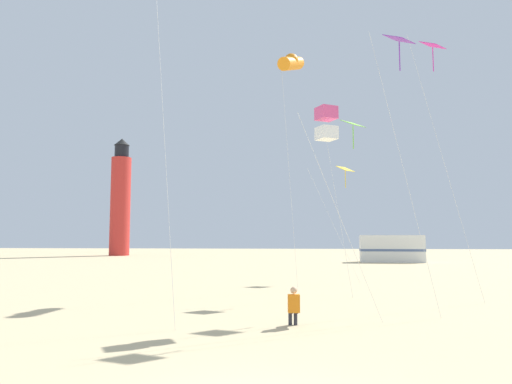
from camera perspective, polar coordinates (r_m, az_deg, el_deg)
kite_flyer_standing at (r=14.33m, az=4.53°, el=-13.40°), size 0.37×0.53×1.16m
kite_diamond_lime at (r=22.93m, az=11.44°, el=7.32°), size 1.96×1.96×8.12m
kite_tube_orange at (r=26.10m, az=4.24°, el=15.19°), size 1.45×2.59×12.49m
kite_diamond_magenta at (r=23.26m, az=20.51°, el=15.06°), size 2.65×2.00×11.34m
kite_diamond_gold at (r=30.27m, az=10.57°, el=2.28°), size 2.99×2.99×7.08m
kite_diamond_violet at (r=18.90m, az=16.82°, el=16.02°), size 2.03×1.82×10.07m
kite_box_rainbow at (r=16.62m, az=8.44°, el=8.12°), size 2.56×1.99×7.06m
lighthouse_distant at (r=70.63m, az=-15.94°, el=-0.97°), size 2.80×2.80×16.80m
rv_van_white at (r=51.79m, az=15.95°, el=-6.56°), size 6.51×2.55×2.80m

